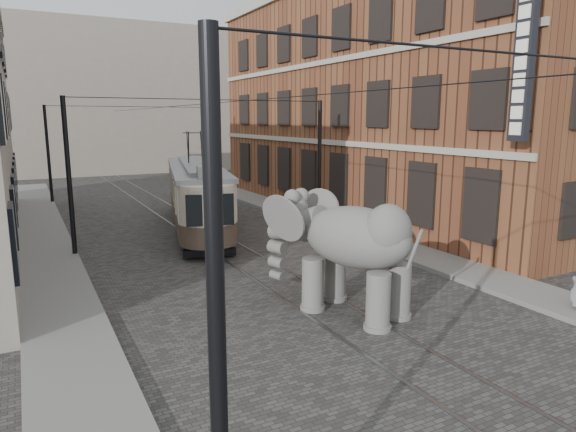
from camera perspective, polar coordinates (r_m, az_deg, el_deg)
ground at (r=16.91m, az=-1.24°, el=-7.03°), size 120.00×120.00×0.00m
tram_rails at (r=16.91m, az=-1.24°, el=-7.00°), size 1.54×80.00×0.02m
sidewalk_right at (r=20.17m, az=14.25°, el=-4.20°), size 2.00×60.00×0.15m
sidewalk_left at (r=15.32m, az=-23.92°, el=-9.62°), size 2.00×60.00×0.15m
brick_building at (r=29.64m, az=10.36°, el=12.21°), size 8.00×26.00×12.00m
distant_block at (r=54.93m, az=-20.60°, el=12.01°), size 28.00×10.00×14.00m
catenary at (r=20.75m, az=-7.95°, el=4.66°), size 11.00×30.20×6.00m
tram at (r=24.62m, az=-10.19°, el=3.89°), size 4.97×11.78×4.58m
elephant at (r=13.68m, az=7.58°, el=-4.35°), size 4.65×6.01×3.25m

